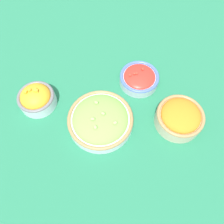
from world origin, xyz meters
name	(u,v)px	position (x,y,z in m)	size (l,w,h in m)	color
ground_plane	(112,116)	(0.00, 0.00, 0.00)	(3.00, 3.00, 0.00)	#23704C
bowl_cherry_tomatoes	(139,78)	(-0.14, -0.10, 0.03)	(0.14, 0.14, 0.06)	#B2C1CC
bowl_squash	(36,98)	(0.22, -0.14, 0.03)	(0.13, 0.13, 0.08)	silver
bowl_lettuce	(100,120)	(0.04, 0.01, 0.03)	(0.21, 0.21, 0.07)	silver
bowl_carrots	(180,117)	(-0.20, 0.10, 0.04)	(0.15, 0.15, 0.07)	beige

